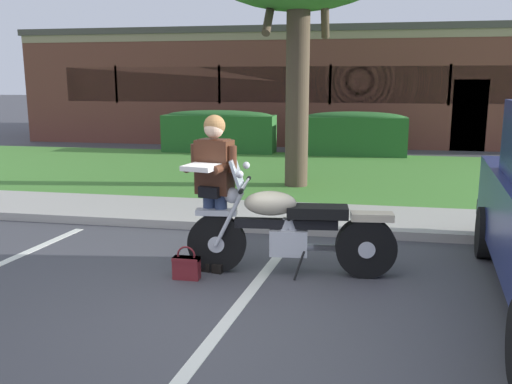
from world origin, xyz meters
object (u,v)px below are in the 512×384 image
object	(u,v)px
handbag	(186,266)
hedge_left	(219,131)
rider_person	(214,180)
brick_building	(336,86)
hedge_center_left	(355,133)
motorcycle	(298,230)

from	to	relation	value
handbag	hedge_left	world-z (taller)	hedge_left
rider_person	hedge_left	distance (m)	9.87
hedge_left	brick_building	bearing A→B (deg)	63.75
rider_person	handbag	size ratio (longest dim) A/B	4.74
hedge_left	hedge_center_left	size ratio (longest dim) A/B	1.15
hedge_left	brick_building	distance (m)	6.93
hedge_center_left	brick_building	bearing A→B (deg)	97.41
hedge_center_left	hedge_left	bearing A→B (deg)	180.00
brick_building	rider_person	bearing A→B (deg)	-92.28
handbag	hedge_center_left	xyz separation A→B (m)	(1.64, 9.89, 0.51)
motorcycle	handbag	world-z (taller)	motorcycle
motorcycle	handbag	distance (m)	1.24
hedge_left	brick_building	xyz separation A→B (m)	(3.02, 6.12, 1.22)
rider_person	brick_building	distance (m)	15.72
handbag	brick_building	xyz separation A→B (m)	(0.85, 16.01, 1.72)
rider_person	hedge_left	size ratio (longest dim) A/B	0.53
hedge_left	hedge_center_left	bearing A→B (deg)	0.00
handbag	rider_person	bearing A→B (deg)	55.93
hedge_left	hedge_center_left	xyz separation A→B (m)	(3.81, 0.00, 0.00)
rider_person	hedge_left	world-z (taller)	rider_person
hedge_center_left	brick_building	size ratio (longest dim) A/B	0.13
motorcycle	rider_person	size ratio (longest dim) A/B	1.32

